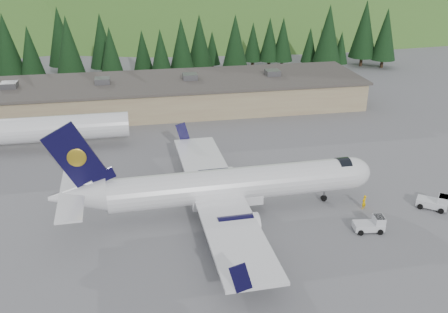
% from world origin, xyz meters
% --- Properties ---
extents(ground, '(600.00, 600.00, 0.00)m').
position_xyz_m(ground, '(0.00, 0.00, 0.00)').
color(ground, slate).
extents(airliner, '(35.21, 32.97, 11.71)m').
position_xyz_m(airliner, '(-1.03, -0.03, 3.12)').
color(airliner, white).
rests_on(airliner, ground).
extents(second_airliner, '(27.50, 11.00, 10.05)m').
position_xyz_m(second_airliner, '(-24.92, 22.00, 3.32)').
color(second_airliner, white).
rests_on(second_airliner, ground).
extents(baggage_tug_a, '(3.22, 2.17, 1.63)m').
position_xyz_m(baggage_tug_a, '(13.05, -6.67, 0.73)').
color(baggage_tug_a, silver).
rests_on(baggage_tug_a, ground).
extents(baggage_tug_b, '(3.56, 3.29, 1.73)m').
position_xyz_m(baggage_tug_b, '(22.13, -3.69, 0.78)').
color(baggage_tug_b, silver).
rests_on(baggage_tug_b, ground).
extents(terminal_building, '(71.00, 17.00, 6.10)m').
position_xyz_m(terminal_building, '(-5.01, 38.00, 2.62)').
color(terminal_building, '#957C5D').
rests_on(terminal_building, ground).
extents(ramp_worker, '(0.72, 0.65, 1.65)m').
position_xyz_m(ramp_worker, '(14.31, -2.23, 0.83)').
color(ramp_worker, '#FFBE00').
rests_on(ramp_worker, ground).
extents(tree_line, '(112.72, 18.67, 13.92)m').
position_xyz_m(tree_line, '(-5.05, 60.58, 7.38)').
color(tree_line, black).
rests_on(tree_line, ground).
extents(hills, '(614.00, 330.00, 300.00)m').
position_xyz_m(hills, '(53.34, 207.38, -82.80)').
color(hills, '#2B581A').
rests_on(hills, ground).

